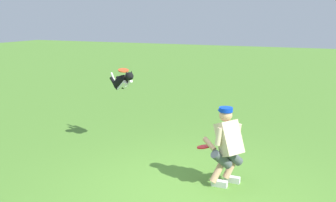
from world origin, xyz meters
TOP-DOWN VIEW (x-y plane):
  - ground_plane at (0.00, 0.00)m, footprint 60.00×60.00m
  - person at (-0.46, -0.60)m, footprint 0.71×0.62m
  - dog at (2.18, -1.87)m, footprint 0.87×0.59m
  - frisbee_flying at (2.05, -1.69)m, footprint 0.27×0.28m
  - frisbee_held at (-0.08, -0.57)m, footprint 0.29×0.29m

SIDE VIEW (x-z plane):
  - ground_plane at x=0.00m, z-range 0.00..0.00m
  - frisbee_held at x=-0.08m, z-range 0.58..0.64m
  - person at x=-0.46m, z-range 0.05..1.34m
  - dog at x=2.18m, z-range 1.06..1.60m
  - frisbee_flying at x=2.05m, z-range 1.57..1.65m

